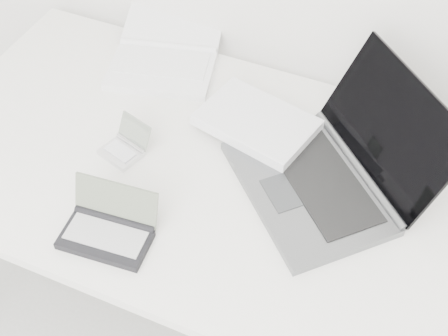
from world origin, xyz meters
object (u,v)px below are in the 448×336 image
at_px(desk, 242,190).
at_px(laptop_large, 308,155).
at_px(netbook_open_white, 165,55).
at_px(palmtop_charcoal, 109,229).

height_order(desk, laptop_large, laptop_large).
relative_size(netbook_open_white, palmtop_charcoal, 2.09).
height_order(desk, palmtop_charcoal, palmtop_charcoal).
bearing_deg(palmtop_charcoal, laptop_large, 42.72).
distance_m(netbook_open_white, palmtop_charcoal, 0.60).
bearing_deg(netbook_open_white, laptop_large, -38.49).
relative_size(laptop_large, palmtop_charcoal, 3.20).
bearing_deg(laptop_large, desk, -99.80).
xyz_separation_m(laptop_large, palmtop_charcoal, (-0.33, -0.36, -0.02)).
height_order(laptop_large, netbook_open_white, laptop_large).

